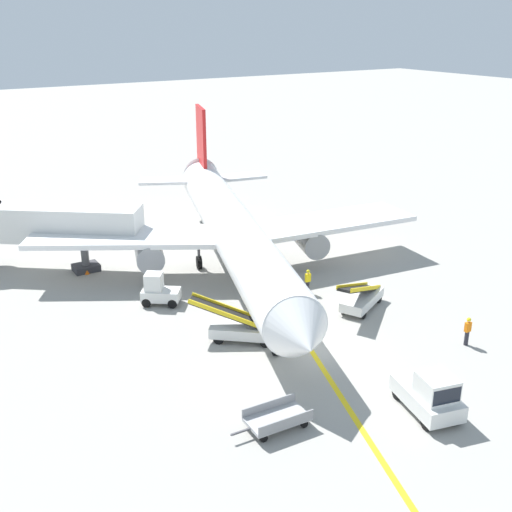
{
  "coord_description": "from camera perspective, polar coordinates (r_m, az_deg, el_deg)",
  "views": [
    {
      "loc": [
        -19.26,
        -24.51,
        17.28
      ],
      "look_at": [
        1.11,
        8.49,
        2.5
      ],
      "focal_mm": 43.98,
      "sensor_mm": 36.0,
      "label": 1
    }
  ],
  "objects": [
    {
      "name": "taxi_line_yellow",
      "position": [
        39.8,
        2.65,
        -4.88
      ],
      "size": [
        25.49,
        76.02,
        0.01
      ],
      "primitive_type": "cube",
      "rotation": [
        0.0,
        0.0,
        -0.32
      ],
      "color": "yellow",
      "rests_on": "ground"
    },
    {
      "name": "pushback_tug",
      "position": [
        30.71,
        15.55,
        -12.03
      ],
      "size": [
        2.68,
        3.94,
        2.2
      ],
      "color": "silver",
      "rests_on": "ground"
    },
    {
      "name": "ground_crew_wing_walker",
      "position": [
        41.83,
        4.74,
        -2.25
      ],
      "size": [
        0.36,
        0.24,
        1.7
      ],
      "color": "#26262D",
      "rests_on": "ground"
    },
    {
      "name": "ground_plane",
      "position": [
        35.64,
        5.72,
        -8.25
      ],
      "size": [
        300.0,
        300.0,
        0.0
      ],
      "primitive_type": "plane",
      "color": "#9E9B93"
    },
    {
      "name": "airliner",
      "position": [
        44.13,
        -2.21,
        2.54
      ],
      "size": [
        27.64,
        34.41,
        10.1
      ],
      "color": "white",
      "rests_on": "ground"
    },
    {
      "name": "jet_bridge",
      "position": [
        47.38,
        -19.14,
        2.83
      ],
      "size": [
        11.73,
        9.67,
        4.85
      ],
      "color": "silver",
      "rests_on": "ground"
    },
    {
      "name": "safety_cone_wingtip_left",
      "position": [
        46.45,
        1.33,
        -0.69
      ],
      "size": [
        0.36,
        0.36,
        0.44
      ],
      "primitive_type": "cone",
      "color": "orange",
      "rests_on": "ground"
    },
    {
      "name": "baggage_tug_near_wing",
      "position": [
        40.64,
        -8.86,
        -3.13
      ],
      "size": [
        2.71,
        2.46,
        2.1
      ],
      "color": "silver",
      "rests_on": "ground"
    },
    {
      "name": "ground_crew_marshaller",
      "position": [
        37.22,
        18.68,
        -6.42
      ],
      "size": [
        0.36,
        0.24,
        1.7
      ],
      "color": "#26262D",
      "rests_on": "ground"
    },
    {
      "name": "safety_cone_nose_left",
      "position": [
        46.67,
        -15.14,
        -1.34
      ],
      "size": [
        0.36,
        0.36,
        0.44
      ],
      "primitive_type": "cone",
      "color": "orange",
      "rests_on": "ground"
    },
    {
      "name": "belt_loader_forward_hold",
      "position": [
        40.11,
        9.57,
        -3.74
      ],
      "size": [
        5.02,
        3.39,
        2.59
      ],
      "color": "silver",
      "rests_on": "ground"
    },
    {
      "name": "baggage_cart_loaded",
      "position": [
        29.02,
        1.94,
        -14.55
      ],
      "size": [
        3.79,
        1.69,
        0.94
      ],
      "color": "#A5A5A8",
      "rests_on": "ground"
    },
    {
      "name": "safety_cone_nose_right",
      "position": [
        50.81,
        0.98,
        1.24
      ],
      "size": [
        0.36,
        0.36,
        0.44
      ],
      "primitive_type": "cone",
      "color": "orange",
      "rests_on": "ground"
    },
    {
      "name": "belt_loader_aft_hold",
      "position": [
        35.86,
        -1.31,
        -6.54
      ],
      "size": [
        4.63,
        4.17,
        2.59
      ],
      "color": "silver",
      "rests_on": "ground"
    }
  ]
}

